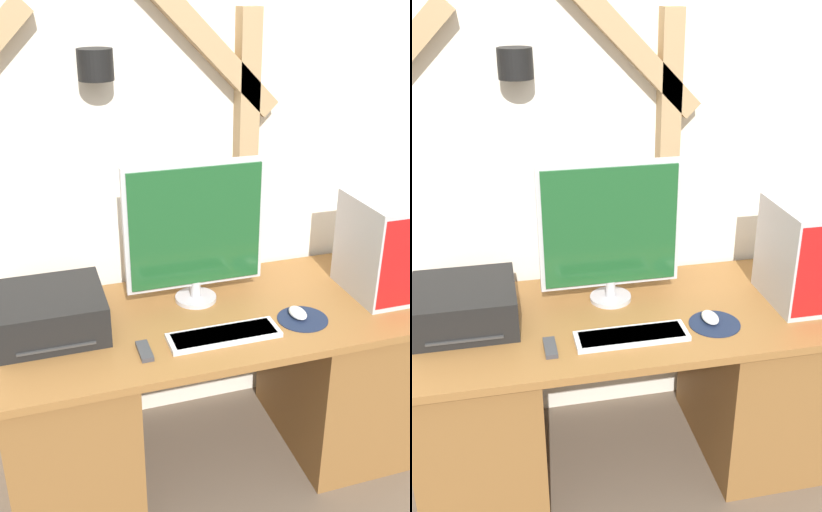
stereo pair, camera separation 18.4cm
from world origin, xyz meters
TOP-DOWN VIEW (x-y plane):
  - wall_back at (-0.00, 0.76)m, footprint 6.40×0.18m
  - desk at (0.00, 0.35)m, footprint 1.59×0.71m
  - monitor at (-0.02, 0.48)m, footprint 0.54×0.16m
  - keyboard at (-0.01, 0.18)m, footprint 0.40×0.12m
  - mousepad at (0.31, 0.21)m, footprint 0.19×0.19m
  - mouse at (0.30, 0.23)m, footprint 0.06×0.10m
  - computer_tower at (0.67, 0.32)m, footprint 0.19×0.33m
  - printer at (-0.58, 0.41)m, footprint 0.37×0.35m
  - remote_control at (-0.29, 0.17)m, footprint 0.04×0.12m

SIDE VIEW (x-z plane):
  - desk at x=0.00m, z-range 0.01..0.71m
  - mousepad at x=0.31m, z-range 0.70..0.70m
  - remote_control at x=-0.29m, z-range 0.70..0.72m
  - keyboard at x=-0.01m, z-range 0.70..0.72m
  - mouse at x=0.30m, z-range 0.70..0.73m
  - printer at x=-0.58m, z-range 0.70..0.85m
  - computer_tower at x=0.67m, z-range 0.70..1.09m
  - monitor at x=-0.02m, z-range 0.72..1.27m
  - wall_back at x=0.00m, z-range 0.01..2.71m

